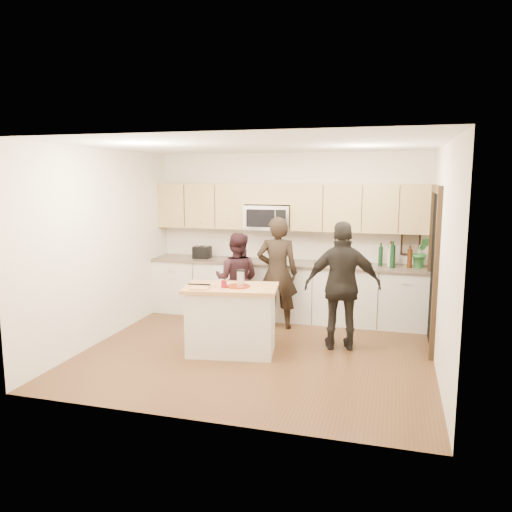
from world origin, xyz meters
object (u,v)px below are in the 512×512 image
(woman_left, at_px, (277,273))
(woman_center, at_px, (237,279))
(woman_right, at_px, (343,286))
(toaster, at_px, (202,252))
(island, at_px, (231,319))

(woman_left, xyz_separation_m, woman_center, (-0.65, -0.01, -0.13))
(woman_right, bearing_deg, toaster, -37.56)
(woman_left, height_order, woman_center, woman_left)
(woman_right, bearing_deg, island, 10.53)
(woman_left, xyz_separation_m, woman_right, (1.06, -0.69, 0.01))
(toaster, height_order, woman_center, woman_center)
(woman_center, distance_m, woman_right, 1.85)
(woman_left, bearing_deg, woman_center, -10.04)
(island, distance_m, toaster, 2.19)
(island, relative_size, toaster, 4.62)
(toaster, xyz_separation_m, woman_left, (1.44, -0.54, -0.18))
(island, height_order, woman_left, woman_left)
(island, relative_size, woman_left, 0.75)
(toaster, distance_m, woman_center, 1.01)
(woman_center, bearing_deg, woman_left, 177.02)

